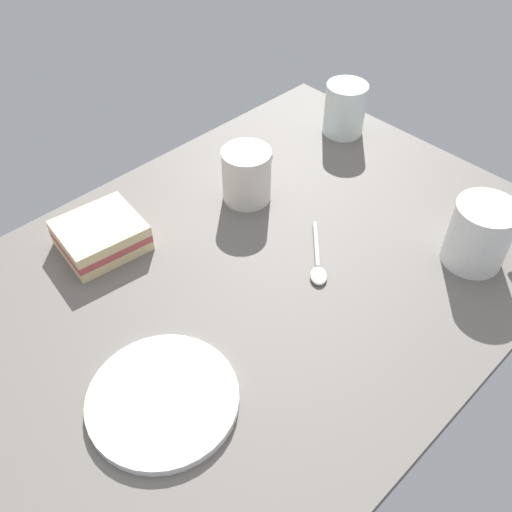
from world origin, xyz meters
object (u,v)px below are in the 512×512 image
Objects in this scene: sandwich_main at (101,236)px; spoon at (318,263)px; coffee_mug_milky at (480,233)px; coffee_mug_black at (247,174)px; plate_of_food at (163,399)px; glass_of_milk at (345,111)px.

spoon is (-19.98, 24.65, -1.82)cm from sandwich_main.
spoon is (16.83, -14.65, -4.66)cm from coffee_mug_milky.
coffee_mug_black is 0.97× the size of spoon.
coffee_mug_black is at bearing -147.98° from plate_of_food.
glass_of_milk is at bearing -159.40° from plate_of_food.
coffee_mug_milky is 22.79cm from spoon.
glass_of_milk is 35.71cm from spoon.
coffee_mug_black is 18.99cm from spoon.
coffee_mug_milky reaches higher than coffee_mug_black.
plate_of_food is at bearing 32.02° from coffee_mug_black.
coffee_mug_black is 0.93× the size of coffee_mug_milky.
plate_of_food is at bearing 70.55° from sandwich_main.
sandwich_main is at bearing -109.45° from plate_of_food.
coffee_mug_black reaches higher than sandwich_main.
spoon is (-29.49, -2.27, -0.22)cm from plate_of_food.
spoon is at bearing 129.03° from sandwich_main.
coffee_mug_milky is 1.04× the size of spoon.
glass_of_milk is (-49.40, 4.78, 2.10)cm from sandwich_main.
plate_of_food is 1.40× the size of sandwich_main.
coffee_mug_black reaches higher than spoon.
coffee_mug_milky is at bearing 165.04° from plate_of_food.
sandwich_main is 1.22× the size of spoon.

